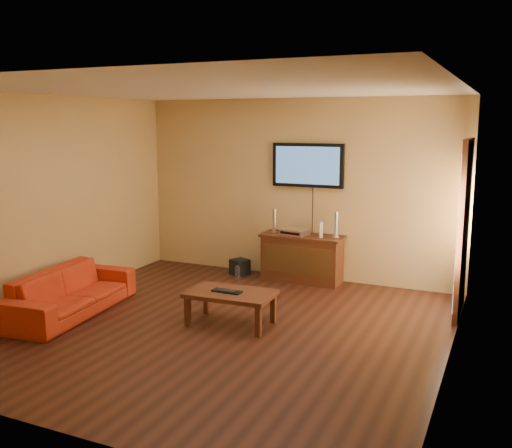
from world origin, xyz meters
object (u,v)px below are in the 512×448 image
Objects in this scene: subwoofer at (240,267)px; media_console at (302,258)px; bottle at (237,272)px; sofa at (70,285)px; speaker_right at (336,226)px; speaker_left at (274,222)px; television at (308,165)px; game_console at (321,229)px; coffee_table at (231,296)px; keyboard at (227,291)px; av_receiver at (295,232)px.

media_console is at bearing 27.87° from subwoofer.
bottle is at bearing -47.90° from subwoofer.
speaker_right reaches higher than sofa.
sofa is 5.21× the size of speaker_left.
game_console is at bearing -36.15° from television.
coffee_table is at bearing -93.46° from media_console.
bottle is (-0.80, 1.79, -0.24)m from coffee_table.
television is 2.68m from coffee_table.
subwoofer is 0.26m from bottle.
speaker_left is at bearing -39.19° from sofa.
media_console is at bearing 85.58° from keyboard.
media_console reaches higher than subwoofer.
av_receiver is at bearing 26.41° from subwoofer.
speaker_right is 1.65× the size of game_console.
game_console reaches higher than subwoofer.
speaker_right is at bearing 17.96° from av_receiver.
television reaches higher than av_receiver.
speaker_left is 1.59× the size of game_console.
television is 4.98× the size of bottle.
keyboard reaches higher than subwoofer.
speaker_right is at bearing 4.48° from media_console.
subwoofer is at bearing 112.12° from keyboard.
sofa is 2.00m from keyboard.
sofa is at bearing -89.35° from subwoofer.
television reaches higher than keyboard.
sofa is at bearing -127.51° from television.
speaker_right is at bearing 72.99° from keyboard.
sofa is at bearing -123.17° from speaker_left.
coffee_table is at bearing 33.86° from keyboard.
sofa is (-2.12, -2.76, -1.35)m from television.
speaker_left is 1.49× the size of subwoofer.
coffee_table is (-0.13, -2.29, -1.37)m from television.
speaker_left is (-0.45, -0.20, -0.85)m from television.
sofa reaches higher than subwoofer.
game_console is at bearing 13.16° from bottle.
speaker_right is 2.31m from keyboard.
bottle is (-0.82, -0.27, -0.65)m from av_receiver.
speaker_right is (0.94, 0.05, 0.01)m from speaker_left.
speaker_left is 1.65× the size of bottle.
subwoofer is at bearing 113.26° from coffee_table.
television reaches higher than coffee_table.
speaker_right is 0.22m from game_console.
speaker_left reaches higher than media_console.
speaker_right reaches higher than av_receiver.
speaker_left reaches higher than sofa.
sofa is 3.72m from speaker_right.
coffee_table is 0.08m from keyboard.
speaker_right is 0.98× the size of av_receiver.
game_console is at bearing 26.35° from subwoofer.
av_receiver reaches higher than coffee_table.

